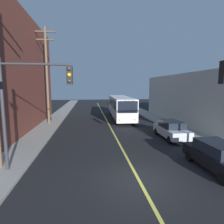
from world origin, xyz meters
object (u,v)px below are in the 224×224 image
(parked_car_black, at_px, (218,156))
(utility_pole_mid, at_px, (47,72))
(city_bus, at_px, (121,106))
(traffic_signal_left_corner, at_px, (32,94))
(parked_car_silver, at_px, (171,129))

(parked_car_black, relative_size, utility_pole_mid, 0.38)
(city_bus, xyz_separation_m, traffic_signal_left_corner, (-7.61, -16.48, 2.49))
(city_bus, relative_size, traffic_signal_left_corner, 2.04)
(city_bus, relative_size, parked_car_black, 2.76)
(utility_pole_mid, bearing_deg, parked_car_black, -50.20)
(city_bus, distance_m, traffic_signal_left_corner, 18.32)
(parked_car_silver, distance_m, utility_pole_mid, 15.66)
(parked_car_silver, relative_size, traffic_signal_left_corner, 0.74)
(parked_car_silver, bearing_deg, city_bus, 103.89)
(traffic_signal_left_corner, bearing_deg, utility_pole_mid, 98.51)
(parked_car_black, xyz_separation_m, parked_car_silver, (0.30, 6.60, 0.00))
(utility_pole_mid, bearing_deg, city_bus, 18.74)
(utility_pole_mid, bearing_deg, traffic_signal_left_corner, -81.49)
(parked_car_silver, xyz_separation_m, traffic_signal_left_corner, (-10.36, -5.37, 3.46))
(utility_pole_mid, relative_size, traffic_signal_left_corner, 1.92)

